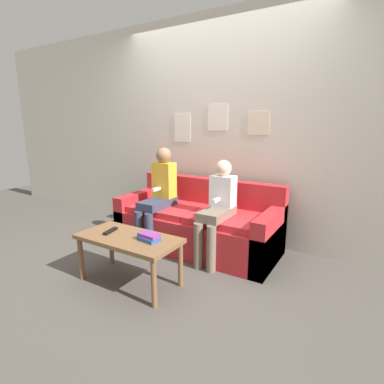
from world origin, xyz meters
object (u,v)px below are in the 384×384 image
person_right (217,206)px  tv_remote (110,231)px  couch (198,225)px  coffee_table (129,243)px  person_left (159,193)px

person_right → tv_remote: (-0.66, -0.80, -0.13)m
couch → tv_remote: couch is taller
coffee_table → tv_remote: bearing=-179.4°
person_left → person_right: person_left is taller
couch → coffee_table: size_ratio=1.97×
coffee_table → person_left: 0.90m
tv_remote → coffee_table: bearing=-10.3°
person_left → person_right: (0.74, -0.01, -0.05)m
person_left → tv_remote: bearing=-84.4°
couch → tv_remote: size_ratio=10.25×
couch → person_left: 0.57m
person_left → tv_remote: 0.84m
coffee_table → tv_remote: tv_remote is taller
tv_remote → person_right: bearing=39.6°
couch → tv_remote: bearing=-108.7°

